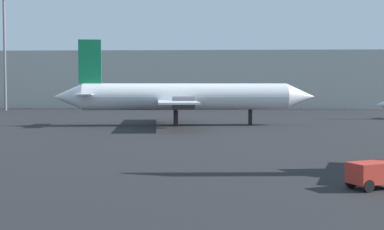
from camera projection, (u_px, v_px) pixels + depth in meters
airplane_distant at (184, 97)px, 67.15m from camera, size 33.37×23.81×10.78m
baggage_cart at (373, 173)px, 25.62m from camera, size 2.73×2.25×1.30m
light_mast_left at (5, 46)px, 106.94m from camera, size 2.40×0.50×23.60m
terminal_building at (174, 80)px, 128.93m from camera, size 93.46×25.87×12.86m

